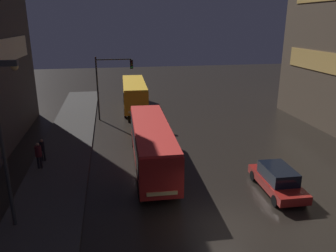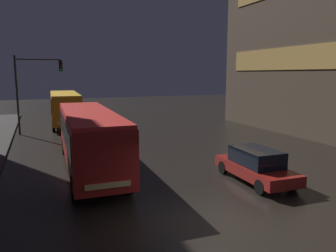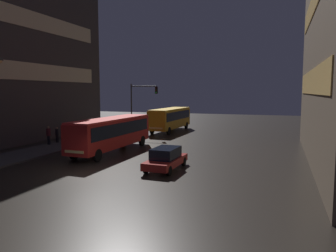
# 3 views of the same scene
# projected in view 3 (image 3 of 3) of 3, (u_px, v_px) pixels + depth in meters

# --- Properties ---
(ground_plane) EXTENTS (120.00, 120.00, 0.00)m
(ground_plane) POSITION_uv_depth(u_px,v_px,m) (91.00, 175.00, 21.49)
(ground_plane) COLOR black
(sidewalk_left) EXTENTS (4.00, 48.00, 0.15)m
(sidewalk_left) POSITION_uv_depth(u_px,v_px,m) (69.00, 144.00, 33.81)
(sidewalk_left) COLOR #3D3A38
(sidewalk_left) RESTS_ON ground
(bus_near) EXTENTS (2.73, 10.99, 3.07)m
(bus_near) POSITION_uv_depth(u_px,v_px,m) (112.00, 131.00, 29.41)
(bus_near) COLOR #AD1E19
(bus_near) RESTS_ON ground
(bus_far) EXTENTS (2.85, 10.10, 3.12)m
(bus_far) POSITION_uv_depth(u_px,v_px,m) (170.00, 117.00, 44.59)
(bus_far) COLOR orange
(bus_far) RESTS_ON ground
(car_taxi) EXTENTS (1.95, 4.52, 1.54)m
(car_taxi) POSITION_uv_depth(u_px,v_px,m) (166.00, 158.00, 22.89)
(car_taxi) COLOR maroon
(car_taxi) RESTS_ON ground
(pedestrian_near) EXTENTS (0.45, 0.45, 1.63)m
(pedestrian_near) POSITION_uv_depth(u_px,v_px,m) (57.00, 134.00, 33.90)
(pedestrian_near) COLOR black
(pedestrian_near) RESTS_ON sidewalk_left
(pedestrian_mid) EXTENTS (0.59, 0.59, 1.84)m
(pedestrian_mid) POSITION_uv_depth(u_px,v_px,m) (49.00, 133.00, 32.65)
(pedestrian_mid) COLOR black
(pedestrian_mid) RESTS_ON sidewalk_left
(traffic_light_main) EXTENTS (3.68, 0.35, 6.39)m
(traffic_light_main) POSITION_uv_depth(u_px,v_px,m) (140.00, 100.00, 41.46)
(traffic_light_main) COLOR #2D2D2D
(traffic_light_main) RESTS_ON ground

